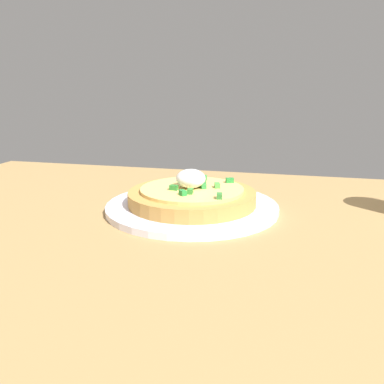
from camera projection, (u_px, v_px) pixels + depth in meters
The scene contains 3 objects.
dining_table at pixel (213, 241), 57.03cm from camera, with size 125.20×80.69×2.59cm, color #9E7B4A.
plate at pixel (192, 207), 66.68cm from camera, with size 28.00×28.00×1.05cm, color white.
pizza at pixel (192, 195), 66.18cm from camera, with size 20.75×20.75×5.72cm.
Camera 1 is at (-9.63, 52.50, 22.76)cm, focal length 38.14 mm.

